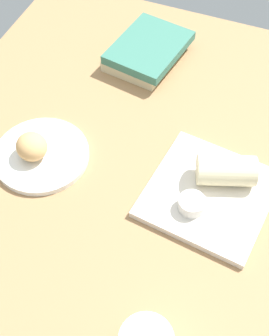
{
  "coord_description": "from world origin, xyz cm",
  "views": [
    {
      "loc": [
        61.6,
        28.36,
        88.92
      ],
      "look_at": [
        5.13,
        5.92,
        7.0
      ],
      "focal_mm": 51.82,
      "sensor_mm": 36.0,
      "label": 1
    }
  ],
  "objects": [
    {
      "name": "square_plate",
      "position": [
        4.23,
        22.24,
        4.8
      ],
      "size": [
        27.28,
        27.28,
        1.6
      ],
      "primitive_type": "cube",
      "rotation": [
        0.0,
        0.0,
        -0.12
      ],
      "color": "silver",
      "rests_on": "dining_table"
    },
    {
      "name": "round_plate",
      "position": [
        7.83,
        -15.1,
        4.7
      ],
      "size": [
        20.99,
        20.99,
        1.4
      ],
      "primitive_type": "cylinder",
      "color": "white",
      "rests_on": "dining_table"
    },
    {
      "name": "scone_pastry",
      "position": [
        8.82,
        -16.35,
        8.25
      ],
      "size": [
        9.56,
        9.67,
        5.71
      ],
      "primitive_type": "ellipsoid",
      "rotation": [
        0.0,
        0.0,
        0.95
      ],
      "color": "tan",
      "rests_on": "round_plate"
    },
    {
      "name": "book_stack",
      "position": [
        -30.77,
        -5.11,
        6.7
      ],
      "size": [
        23.2,
        19.41,
        5.1
      ],
      "color": "beige",
      "rests_on": "dining_table"
    },
    {
      "name": "sauce_cup",
      "position": [
        9.21,
        19.85,
        7.05
      ],
      "size": [
        5.48,
        5.48,
        2.71
      ],
      "color": "silver",
      "rests_on": "square_plate"
    },
    {
      "name": "breakfast_wrap",
      "position": [
        0.25,
        24.15,
        8.81
      ],
      "size": [
        10.07,
        13.43,
        6.42
      ],
      "primitive_type": "cylinder",
      "rotation": [
        1.57,
        0.0,
        3.48
      ],
      "color": "beige",
      "rests_on": "square_plate"
    },
    {
      "name": "dining_table",
      "position": [
        0.0,
        0.0,
        2.0
      ],
      "size": [
        110.0,
        90.0,
        4.0
      ],
      "primitive_type": "cube",
      "color": "#9E754C",
      "rests_on": "ground"
    }
  ]
}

